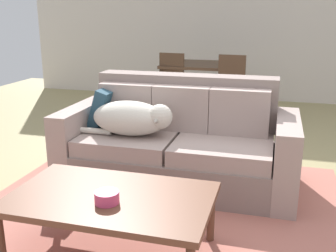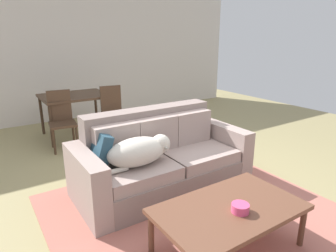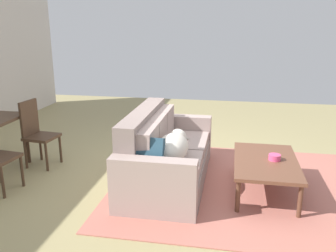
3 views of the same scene
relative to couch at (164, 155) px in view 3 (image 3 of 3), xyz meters
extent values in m
plane|color=tan|center=(0.27, -0.23, -0.35)|extent=(10.00, 10.00, 0.00)
cube|color=#BA6C5D|center=(0.00, -0.96, -0.35)|extent=(2.81, 3.15, 0.01)
cube|color=gray|center=(0.00, -0.07, -0.19)|extent=(1.66, 0.93, 0.31)
cube|color=#A79088|center=(-0.41, -0.06, 0.03)|extent=(0.81, 0.89, 0.14)
cube|color=#A79088|center=(0.41, -0.07, 0.03)|extent=(0.81, 0.89, 0.14)
cube|color=gray|center=(0.00, 0.27, 0.34)|extent=(1.66, 0.25, 0.48)
cube|color=#A79088|center=(-0.51, 0.09, 0.30)|extent=(0.51, 0.16, 0.40)
cube|color=#A79088|center=(0.00, 0.08, 0.30)|extent=(0.51, 0.16, 0.40)
cube|color=#A79088|center=(0.51, 0.08, 0.30)|extent=(0.51, 0.16, 0.40)
cube|color=#A79088|center=(-0.92, -0.06, -0.03)|extent=(0.19, 0.92, 0.65)
cube|color=#A79088|center=(0.92, -0.07, -0.03)|extent=(0.19, 0.92, 0.65)
ellipsoid|color=beige|center=(-0.40, -0.17, 0.25)|extent=(0.66, 0.37, 0.30)
sphere|color=beige|center=(-0.12, -0.20, 0.29)|extent=(0.21, 0.21, 0.21)
cone|color=#A49D91|center=(-0.12, -0.29, 0.28)|extent=(0.10, 0.12, 0.10)
cylinder|color=beige|center=(-0.70, -0.25, 0.13)|extent=(0.30, 0.05, 0.05)
cube|color=#294A5D|center=(-0.73, 0.05, 0.27)|extent=(0.23, 0.38, 0.39)
cube|color=brown|center=(-0.11, -1.26, 0.04)|extent=(1.23, 0.74, 0.04)
cylinder|color=brown|center=(-0.68, -1.58, -0.16)|extent=(0.05, 0.05, 0.38)
cylinder|color=brown|center=(0.45, -1.58, -0.16)|extent=(0.05, 0.05, 0.38)
cylinder|color=brown|center=(-0.68, -0.94, -0.16)|extent=(0.05, 0.05, 0.38)
cylinder|color=brown|center=(0.45, -0.94, -0.16)|extent=(0.05, 0.05, 0.38)
cylinder|color=#EA4C7F|center=(-0.10, -1.36, 0.10)|extent=(0.14, 0.14, 0.07)
cylinder|color=#3C291C|center=(0.27, 2.09, 0.01)|extent=(0.05, 0.05, 0.72)
cylinder|color=#402C1E|center=(-0.83, 1.75, -0.15)|extent=(0.04, 0.04, 0.40)
cylinder|color=#402C1E|center=(-0.50, 1.71, -0.15)|extent=(0.04, 0.04, 0.40)
cylinder|color=#402C1E|center=(-0.45, 2.05, -0.15)|extent=(0.04, 0.04, 0.40)
cube|color=#473121|center=(0.20, 1.81, 0.08)|extent=(0.44, 0.44, 0.04)
cube|color=#473121|center=(0.22, 1.99, 0.35)|extent=(0.36, 0.07, 0.50)
cylinder|color=#402C1E|center=(0.02, 1.66, -0.15)|extent=(0.04, 0.04, 0.41)
cylinder|color=#402C1E|center=(0.35, 1.62, -0.15)|extent=(0.04, 0.04, 0.41)
cylinder|color=#402C1E|center=(0.05, 2.00, -0.15)|extent=(0.04, 0.04, 0.41)
cylinder|color=#402C1E|center=(0.39, 1.96, -0.15)|extent=(0.04, 0.04, 0.41)
camera|label=1|loc=(0.80, -3.28, 1.13)|focal=42.41mm
camera|label=2|loc=(-1.70, -2.76, 1.41)|focal=31.54mm
camera|label=3|loc=(-4.26, -0.84, 1.62)|focal=38.46mm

